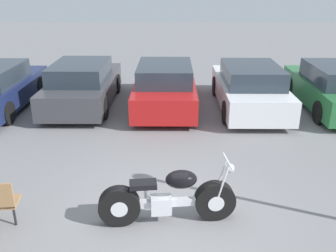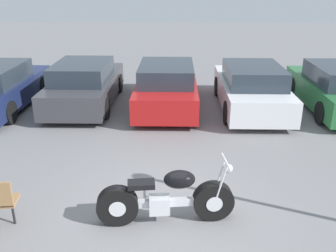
{
  "view_description": "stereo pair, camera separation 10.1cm",
  "coord_description": "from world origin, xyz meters",
  "px_view_note": "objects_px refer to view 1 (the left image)",
  "views": [
    {
      "loc": [
        0.08,
        -5.45,
        3.83
      ],
      "look_at": [
        0.01,
        2.05,
        0.85
      ],
      "focal_mm": 40.0,
      "sensor_mm": 36.0,
      "label": 1
    },
    {
      "loc": [
        0.18,
        -5.45,
        3.83
      ],
      "look_at": [
        0.01,
        2.05,
        0.85
      ],
      "focal_mm": 40.0,
      "sensor_mm": 36.0,
      "label": 2
    }
  ],
  "objects_px": {
    "parked_car_white": "(249,88)",
    "motorcycle": "(167,198)",
    "parked_car_green": "(334,88)",
    "parked_car_dark_grey": "(83,85)",
    "parked_car_red": "(165,86)"
  },
  "relations": [
    {
      "from": "parked_car_white",
      "to": "parked_car_green",
      "type": "xyz_separation_m",
      "value": [
        2.6,
        0.01,
        0.0
      ]
    },
    {
      "from": "motorcycle",
      "to": "parked_car_dark_grey",
      "type": "height_order",
      "value": "parked_car_dark_grey"
    },
    {
      "from": "motorcycle",
      "to": "parked_car_white",
      "type": "relative_size",
      "value": 0.52
    },
    {
      "from": "parked_car_white",
      "to": "parked_car_green",
      "type": "bearing_deg",
      "value": 0.3
    },
    {
      "from": "parked_car_white",
      "to": "parked_car_green",
      "type": "distance_m",
      "value": 2.6
    },
    {
      "from": "parked_car_dark_grey",
      "to": "parked_car_green",
      "type": "xyz_separation_m",
      "value": [
        7.81,
        -0.29,
        0.0
      ]
    },
    {
      "from": "motorcycle",
      "to": "parked_car_red",
      "type": "relative_size",
      "value": 0.52
    },
    {
      "from": "parked_car_white",
      "to": "motorcycle",
      "type": "bearing_deg",
      "value": -112.84
    },
    {
      "from": "parked_car_green",
      "to": "parked_car_dark_grey",
      "type": "bearing_deg",
      "value": 177.85
    },
    {
      "from": "parked_car_red",
      "to": "parked_car_white",
      "type": "relative_size",
      "value": 1.0
    },
    {
      "from": "parked_car_red",
      "to": "parked_car_white",
      "type": "height_order",
      "value": "same"
    },
    {
      "from": "parked_car_dark_grey",
      "to": "parked_car_white",
      "type": "distance_m",
      "value": 5.21
    },
    {
      "from": "motorcycle",
      "to": "parked_car_red",
      "type": "distance_m",
      "value": 6.02
    },
    {
      "from": "motorcycle",
      "to": "parked_car_white",
      "type": "bearing_deg",
      "value": 67.16
    },
    {
      "from": "parked_car_red",
      "to": "parked_car_green",
      "type": "xyz_separation_m",
      "value": [
        5.21,
        -0.14,
        0.0
      ]
    }
  ]
}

